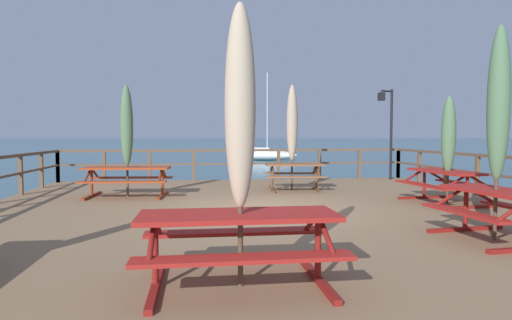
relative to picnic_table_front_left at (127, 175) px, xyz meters
The scene contains 15 objects.
ground_plane 4.11m from the picnic_table_front_left, 36.64° to the right, with size 600.00×600.00×0.00m, color #2D5B6B.
wooden_deck 4.03m from the picnic_table_front_left, 36.64° to the right, with size 12.33×12.66×0.64m, color #846647.
railing_waterside_far 4.97m from the picnic_table_front_left, 50.51° to the left, with size 12.13×0.10×1.09m.
picnic_table_front_left is the anchor object (origin of this frame).
picnic_table_back_right 4.61m from the picnic_table_front_left, ahead, with size 1.76×1.56×0.78m.
picnic_table_mid_right 7.75m from the picnic_table_front_left, 15.60° to the right, with size 1.55×2.04×0.78m.
picnic_table_front_right 8.34m from the picnic_table_front_left, 41.45° to the right, with size 1.56×1.79×0.78m.
picnic_table_back_left 7.35m from the picnic_table_front_left, 72.30° to the right, with size 2.08×1.41×0.78m.
patio_umbrella_short_back 1.25m from the picnic_table_front_left, 65.95° to the right, with size 0.32×0.32×2.85m.
patio_umbrella_tall_front 4.76m from the picnic_table_front_left, 10.26° to the left, with size 0.32×0.32×3.02m.
patio_umbrella_tall_back_left 7.87m from the picnic_table_front_left, 16.09° to the right, with size 0.32×0.32×2.48m.
patio_umbrella_tall_mid_right 8.46m from the picnic_table_front_left, 41.66° to the right, with size 0.32×0.32×3.20m.
patio_umbrella_tall_back_right 7.49m from the picnic_table_front_left, 72.25° to the right, with size 0.32×0.32×2.93m.
lamp_post_hooked 9.16m from the picnic_table_front_left, 20.71° to the left, with size 0.64×0.39×3.20m.
sailboat_distant 28.07m from the picnic_table_front_left, 74.30° to the left, with size 6.21×3.63×7.72m.
Camera 1 is at (-1.33, -9.16, 2.22)m, focal length 30.70 mm.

